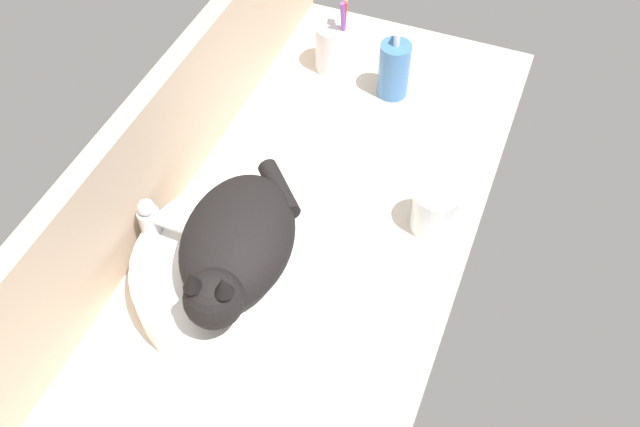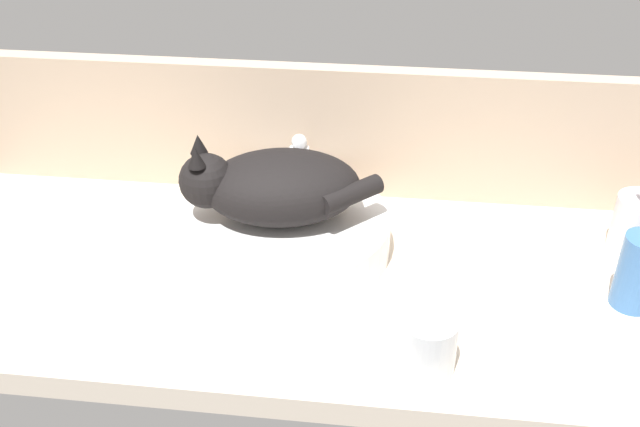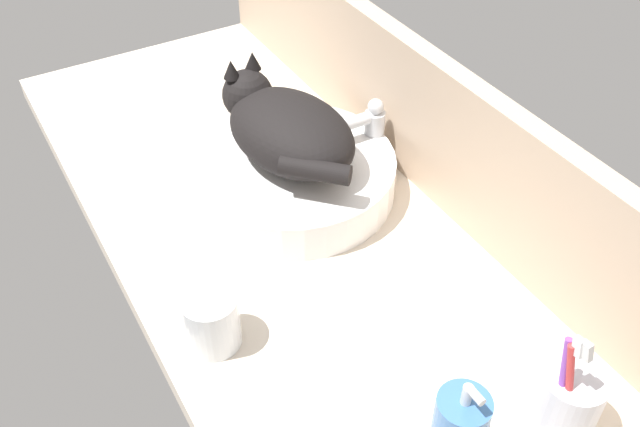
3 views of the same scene
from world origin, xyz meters
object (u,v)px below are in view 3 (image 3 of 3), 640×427
(faucet, at_px, (369,132))
(toothbrush_cup, at_px, (567,403))
(cat, at_px, (286,128))
(water_glass, at_px, (212,323))
(sink_basin, at_px, (293,175))

(faucet, height_order, toothbrush_cup, toothbrush_cup)
(cat, height_order, faucet, cat)
(water_glass, bearing_deg, toothbrush_cup, 42.59)
(cat, relative_size, water_glass, 3.75)
(sink_basin, bearing_deg, cat, -166.58)
(faucet, bearing_deg, toothbrush_cup, -8.78)
(sink_basin, relative_size, cat, 1.09)
(toothbrush_cup, bearing_deg, sink_basin, -173.77)
(cat, bearing_deg, toothbrush_cup, 6.40)
(sink_basin, distance_m, toothbrush_cup, 0.58)
(toothbrush_cup, relative_size, water_glass, 2.18)
(cat, relative_size, faucet, 2.37)
(cat, xyz_separation_m, water_glass, (0.25, -0.25, -0.09))
(cat, height_order, toothbrush_cup, cat)
(toothbrush_cup, bearing_deg, faucet, 171.22)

